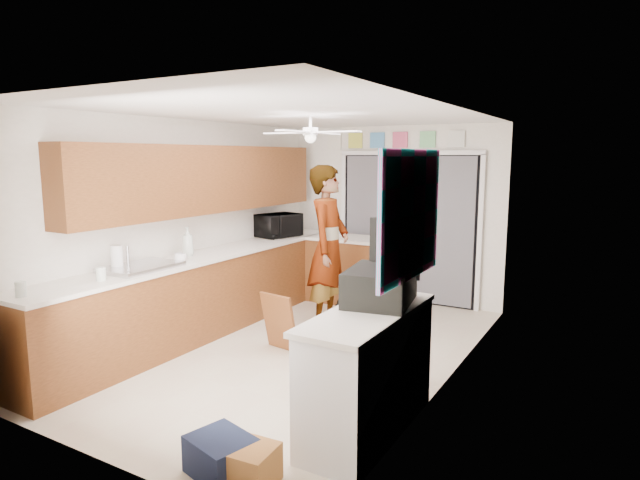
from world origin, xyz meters
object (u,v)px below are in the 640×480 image
at_px(soap_bottle, 188,241).
at_px(suitcase, 380,286).
at_px(microwave, 279,225).
at_px(cardboard_box, 244,464).
at_px(dog, 359,298).
at_px(paper_towel_roll, 117,258).
at_px(navy_crate, 221,455).
at_px(cup, 180,258).
at_px(man, 329,247).

bearing_deg(soap_bottle, suitcase, -15.02).
xyz_separation_m(microwave, suitcase, (2.65, -2.46, -0.03)).
relative_size(soap_bottle, cardboard_box, 0.83).
bearing_deg(dog, paper_towel_roll, -95.42).
bearing_deg(suitcase, microwave, 126.81).
height_order(cardboard_box, navy_crate, same).
xyz_separation_m(cup, dog, (1.10, 2.13, -0.79)).
height_order(soap_bottle, cardboard_box, soap_bottle).
bearing_deg(paper_towel_roll, soap_bottle, 87.18).
height_order(navy_crate, man, man).
xyz_separation_m(paper_towel_roll, cardboard_box, (2.39, -1.04, -0.94)).
bearing_deg(suitcase, paper_towel_roll, 174.29).
bearing_deg(soap_bottle, navy_crate, -42.66).
height_order(cup, man, man).
bearing_deg(soap_bottle, man, 40.60).
bearing_deg(cup, man, 54.71).
relative_size(paper_towel_roll, man, 0.13).
xyz_separation_m(microwave, cup, (0.16, -2.09, -0.11)).
distance_m(soap_bottle, paper_towel_roll, 0.95).
distance_m(soap_bottle, suitcase, 2.82).
xyz_separation_m(cup, paper_towel_roll, (-0.28, -0.59, 0.07)).
relative_size(soap_bottle, paper_towel_roll, 1.33).
height_order(navy_crate, dog, dog).
xyz_separation_m(suitcase, dog, (-1.38, 2.49, -0.87)).
height_order(man, dog, man).
xyz_separation_m(microwave, man, (1.18, -0.66, -0.12)).
height_order(cup, cardboard_box, cup).
xyz_separation_m(soap_bottle, paper_towel_roll, (-0.05, -0.95, -0.04)).
height_order(paper_towel_roll, suitcase, suitcase).
distance_m(paper_towel_roll, suitcase, 2.78).
height_order(cup, suitcase, suitcase).
distance_m(cup, paper_towel_roll, 0.66).
bearing_deg(paper_towel_roll, dog, 63.00).
xyz_separation_m(paper_towel_roll, suitcase, (2.77, 0.22, 0.01)).
distance_m(navy_crate, dog, 3.84).
bearing_deg(navy_crate, cup, 139.77).
distance_m(suitcase, dog, 2.98).
relative_size(cup, dog, 0.25).
bearing_deg(dog, microwave, -156.99).
bearing_deg(soap_bottle, cup, -56.91).
bearing_deg(cardboard_box, dog, 105.09).
bearing_deg(man, navy_crate, -173.20).
relative_size(paper_towel_roll, navy_crate, 0.61).
bearing_deg(dog, soap_bottle, -105.56).
bearing_deg(man, cardboard_box, -169.97).
relative_size(microwave, cup, 4.43).
bearing_deg(microwave, cardboard_box, -134.23).
relative_size(suitcase, dog, 1.20).
distance_m(microwave, navy_crate, 4.37).
bearing_deg(cup, microwave, 94.48).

